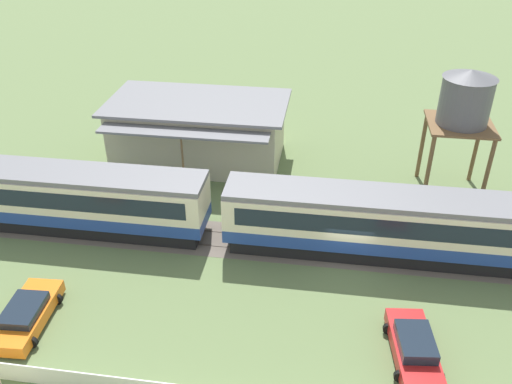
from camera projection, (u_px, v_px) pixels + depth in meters
The scene contains 7 objects.
ground_plane at pixel (347, 261), 31.03m from camera, with size 600.00×600.00×0.00m, color #607547.
passenger_train at pixel (394, 223), 30.47m from camera, with size 59.06×3.09×3.97m.
railway_track at pixel (263, 243), 32.53m from camera, with size 107.86×3.60×0.04m.
station_building at pixel (199, 131), 40.59m from camera, with size 13.16×8.55×4.68m.
water_tower at pixel (465, 101), 34.26m from camera, with size 4.15×4.15×8.69m.
parked_car_red at pixel (414, 347), 24.66m from camera, with size 2.55×4.73×1.40m.
parked_car_orange at pixel (27, 315), 26.52m from camera, with size 2.49×4.87×1.23m.
Camera 1 is at (-1.59, -24.95, 19.52)m, focal length 38.00 mm.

